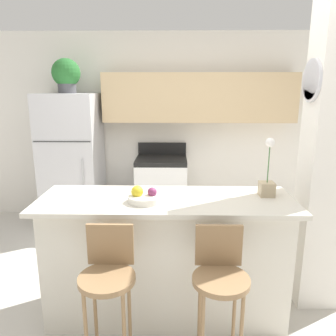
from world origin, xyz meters
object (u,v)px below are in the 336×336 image
Objects in this scene: orchid_vase at (267,180)px; refrigerator at (72,161)px; fruit_bowl at (144,197)px; bar_stool_left at (108,279)px; bar_stool_right at (220,280)px; potted_plant_on_fridge at (66,75)px; trash_bin at (115,217)px; stove_range at (161,190)px.

refrigerator is at bearing 139.76° from orchid_vase.
orchid_vase reaches higher than fruit_bowl.
bar_stool_left is 1.00× the size of bar_stool_right.
potted_plant_on_fridge reaches higher than fruit_bowl.
bar_stool_right is at bearing -63.69° from trash_bin.
stove_range is (1.18, 0.06, -0.42)m from refrigerator.
potted_plant_on_fridge is at bearing 124.56° from bar_stool_right.
orchid_vase is at bearing 28.94° from bar_stool_left.
orchid_vase is 1.85× the size of fruit_bowl.
bar_stool_left is (-0.24, -2.44, 0.19)m from stove_range.
stove_range is 2.13m from orchid_vase.
bar_stool_right is at bearing 0.00° from bar_stool_left.
potted_plant_on_fridge is at bearing 139.76° from orchid_vase.
bar_stool_right is 3.93× the size of fruit_bowl.
bar_stool_right is (1.64, -2.38, -0.23)m from refrigerator.
refrigerator is 1.25m from stove_range.
trash_bin is at bearing 134.59° from orchid_vase.
bar_stool_left is 2.56× the size of trash_bin.
bar_stool_right is 2.12× the size of orchid_vase.
bar_stool_right is 2.30× the size of potted_plant_on_fridge.
stove_range reaches higher than bar_stool_right.
potted_plant_on_fridge is at bearing -177.16° from stove_range.
stove_range is at bearing 100.72° from bar_stool_right.
bar_stool_left is at bearing 180.00° from bar_stool_right.
refrigerator is at bearing 157.37° from trash_bin.
refrigerator is 2.73m from orchid_vase.
potted_plant_on_fridge reaches higher than orchid_vase.
fruit_bowl is at bearing -71.87° from trash_bin.
bar_stool_left is 2.22m from trash_bin.
trash_bin is (-1.06, 2.14, -0.46)m from bar_stool_right.
potted_plant_on_fridge reaches higher than trash_bin.
stove_range is 2.49m from bar_stool_right.
refrigerator is at bearing -177.15° from stove_range.
bar_stool_left is 0.70m from bar_stool_right.
trash_bin is (-0.55, 1.67, -0.85)m from fruit_bowl.
bar_stool_right is at bearing -55.44° from refrigerator.
bar_stool_right is 2.43m from trash_bin.
orchid_vase reaches higher than trash_bin.
bar_stool_left is 1.38m from orchid_vase.
orchid_vase is 1.21× the size of trash_bin.
refrigerator reaches higher than bar_stool_left.
orchid_vase is at bearing -40.24° from potted_plant_on_fridge.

